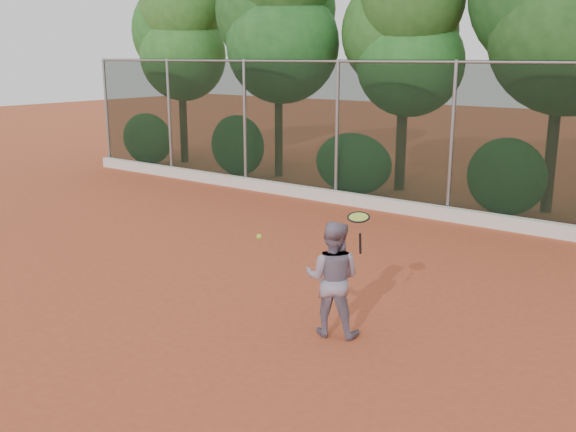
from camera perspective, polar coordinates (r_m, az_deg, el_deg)
The scene contains 7 objects.
ground at distance 9.23m, azimuth -3.78°, elevation -8.76°, with size 80.00×80.00×0.00m, color #B04A29.
concrete_curb at distance 14.78m, azimuth 13.70°, elevation 0.23°, with size 24.00×0.20×0.30m, color silver.
tennis_player at distance 8.37m, azimuth 3.99°, elevation -5.56°, with size 0.75×0.58×1.54m, color gray.
chainlink_fence at distance 14.64m, azimuth 14.37°, elevation 6.87°, with size 24.09×0.09×3.50m.
foliage_backdrop at distance 16.60m, azimuth 15.89°, elevation 16.38°, with size 23.70×3.63×7.55m.
tennis_racket at distance 7.89m, azimuth 6.30°, elevation -0.38°, with size 0.36×0.36×0.54m.
tennis_ball_in_flight at distance 8.44m, azimuth -2.57°, elevation -1.84°, with size 0.07×0.07×0.07m.
Camera 1 is at (5.59, -6.42, 3.57)m, focal length 40.00 mm.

